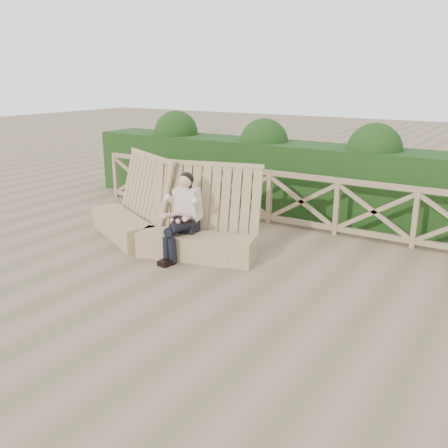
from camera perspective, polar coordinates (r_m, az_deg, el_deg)
The scene contains 5 objects.
ground at distance 7.19m, azimuth -2.93°, elevation -7.45°, with size 60.00×60.00×0.00m, color brown.
bench at distance 8.88m, azimuth -7.32°, elevation -0.13°, with size 3.82×1.55×1.55m.
woman at distance 8.22m, azimuth -4.67°, elevation 1.20°, with size 0.44×0.91×1.42m.
guardrail at distance 9.91m, azimuth 8.84°, elevation 2.58°, with size 10.10×0.09×1.10m.
hedge at distance 10.95m, azimuth 11.46°, elevation 4.84°, with size 12.00×1.20×1.50m, color black.
Camera 1 is at (3.83, -5.32, 2.94)m, focal length 40.00 mm.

